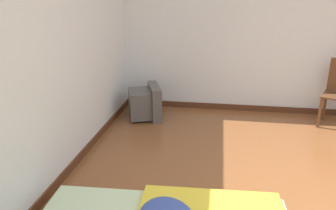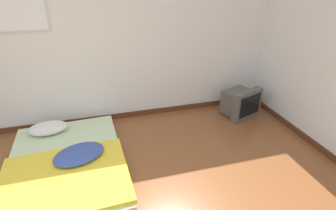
% 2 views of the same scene
% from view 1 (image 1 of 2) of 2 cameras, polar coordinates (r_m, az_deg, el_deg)
% --- Properties ---
extents(wall_right, '(0.08, 7.39, 2.60)m').
position_cam_1_polar(wall_right, '(5.13, 20.98, 12.52)').
color(wall_right, white).
rests_on(wall_right, ground_plane).
extents(crt_tv, '(0.63, 0.58, 0.48)m').
position_cam_1_polar(crt_tv, '(4.80, -3.90, 0.41)').
color(crt_tv, '#56514C').
rests_on(crt_tv, ground_plane).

